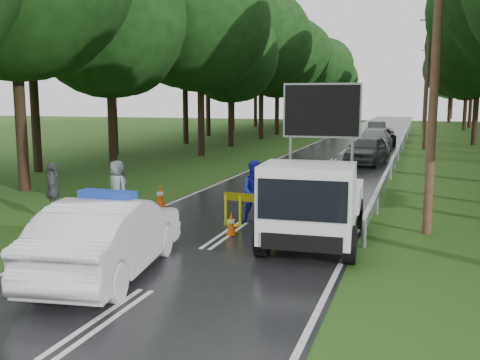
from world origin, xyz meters
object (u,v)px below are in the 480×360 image
at_px(work_truck, 314,202).
at_px(civilian, 256,192).
at_px(barrier, 262,203).
at_px(queue_car_first, 368,150).
at_px(police_sedan, 109,237).
at_px(officer, 264,193).
at_px(queue_car_fourth, 377,129).
at_px(queue_car_second, 374,141).
at_px(queue_car_third, 380,136).

xyz_separation_m(work_truck, civilian, (-2.05, 1.67, -0.15)).
bearing_deg(barrier, queue_car_first, 90.85).
relative_size(police_sedan, work_truck, 1.00).
xyz_separation_m(barrier, civilian, (-0.37, 0.58, 0.20)).
xyz_separation_m(officer, queue_car_fourth, (0.44, 37.43, -0.12)).
height_order(queue_car_second, queue_car_fourth, queue_car_second).
distance_m(queue_car_third, queue_car_fourth, 8.50).
xyz_separation_m(work_truck, queue_car_first, (-0.30, 17.66, -0.30)).
distance_m(officer, queue_car_fourth, 37.43).
distance_m(barrier, queue_car_first, 16.63).
height_order(work_truck, barrier, work_truck).
height_order(barrier, queue_car_first, queue_car_first).
bearing_deg(civilian, police_sedan, -126.76).
bearing_deg(civilian, queue_car_first, 63.26).
xyz_separation_m(work_truck, queue_car_second, (-0.52, 24.93, -0.31)).
xyz_separation_m(queue_car_second, queue_car_fourth, (-0.95, 14.59, -0.05)).
xyz_separation_m(civilian, queue_car_third, (1.51, 29.40, -0.26)).
bearing_deg(work_truck, police_sedan, -137.58).
distance_m(police_sedan, civilian, 5.66).
height_order(police_sedan, barrier, police_sedan).
relative_size(civilian, queue_car_second, 0.35).
xyz_separation_m(queue_car_first, queue_car_third, (-0.24, 13.40, -0.11)).
height_order(officer, queue_car_fourth, officer).
xyz_separation_m(police_sedan, queue_car_second, (3.11, 28.69, -0.03)).
bearing_deg(queue_car_third, queue_car_first, -94.53).
distance_m(work_truck, queue_car_third, 31.07).
relative_size(officer, queue_car_first, 0.37).
relative_size(work_truck, barrier, 2.18).
height_order(civilian, queue_car_second, civilian).
height_order(queue_car_first, queue_car_fourth, queue_car_first).
distance_m(barrier, queue_car_second, 23.87).
bearing_deg(officer, queue_car_third, -130.87).
relative_size(barrier, officer, 1.40).
xyz_separation_m(queue_car_first, queue_car_fourth, (-1.17, 21.85, -0.06)).
bearing_deg(queue_car_fourth, police_sedan, -100.55).
relative_size(police_sedan, officer, 3.03).
bearing_deg(queue_car_first, queue_car_second, 99.76).
bearing_deg(queue_car_first, queue_car_third, 98.99).
xyz_separation_m(work_truck, officer, (-1.91, 2.09, -0.24)).
height_order(work_truck, civilian, work_truck).
relative_size(queue_car_first, queue_car_fourth, 1.05).
height_order(queue_car_third, queue_car_fourth, queue_car_fourth).
bearing_deg(queue_car_second, queue_car_first, -86.37).
bearing_deg(work_truck, barrier, 143.44).
bearing_deg(officer, queue_car_fourth, -128.82).
relative_size(officer, queue_car_fourth, 0.38).
height_order(queue_car_second, queue_car_third, queue_car_second).
relative_size(barrier, civilian, 1.26).
bearing_deg(police_sedan, work_truck, -143.75).
distance_m(queue_car_first, queue_car_fourth, 21.88).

